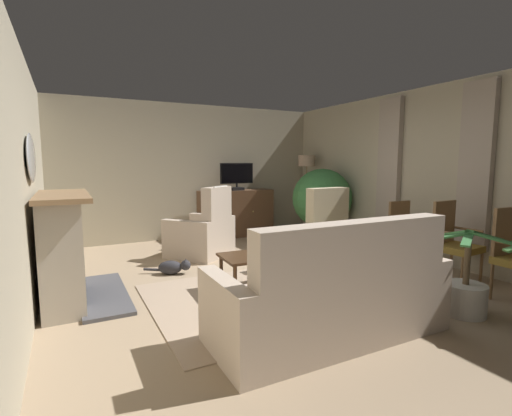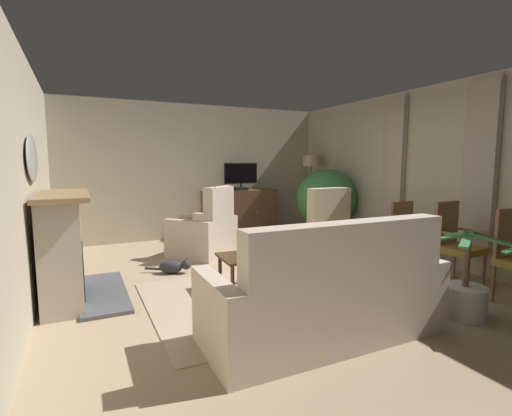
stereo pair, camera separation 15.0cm
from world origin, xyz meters
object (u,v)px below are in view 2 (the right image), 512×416
(tv_remote, at_px, (260,251))
(cat, at_px, (174,266))
(fireplace, at_px, (65,250))
(armchair_by_fireplace, at_px, (205,234))
(sofa_floral, at_px, (328,300))
(side_chair_tucked_against_wall, at_px, (455,242))
(potted_plant_on_hearth_side, at_px, (326,199))
(potted_plant_small_fern_corner, at_px, (465,297))
(coffee_table, at_px, (265,257))
(television, at_px, (241,176))
(folded_newspaper, at_px, (273,250))
(side_chair_nearest_door, at_px, (410,234))
(armchair_near_window, at_px, (340,246))
(floor_lamp, at_px, (311,171))
(tv_cabinet, at_px, (240,214))
(wall_mirror_oval, at_px, (32,158))

(tv_remote, relative_size, cat, 0.29)
(fireplace, bearing_deg, armchair_by_fireplace, 32.21)
(sofa_floral, xyz_separation_m, armchair_by_fireplace, (-0.04, 3.29, -0.00))
(fireplace, distance_m, armchair_by_fireplace, 2.39)
(side_chair_tucked_against_wall, bearing_deg, cat, 147.86)
(fireplace, height_order, potted_plant_on_hearth_side, potted_plant_on_hearth_side)
(sofa_floral, relative_size, potted_plant_small_fern_corner, 2.31)
(fireplace, relative_size, armchair_by_fireplace, 1.20)
(coffee_table, bearing_deg, television, 71.97)
(folded_newspaper, height_order, side_chair_tucked_against_wall, side_chair_tucked_against_wall)
(folded_newspaper, distance_m, side_chair_nearest_door, 2.10)
(sofa_floral, bearing_deg, fireplace, 135.41)
(television, xyz_separation_m, side_chair_tucked_against_wall, (1.24, -3.93, -0.72))
(armchair_near_window, relative_size, armchair_by_fireplace, 0.93)
(folded_newspaper, xyz_separation_m, floor_lamp, (2.35, 2.70, 0.91))
(tv_remote, relative_size, armchair_by_fireplace, 0.14)
(fireplace, relative_size, potted_plant_on_hearth_side, 1.06)
(tv_remote, distance_m, armchair_by_fireplace, 1.79)
(tv_cabinet, bearing_deg, coffee_table, -107.75)
(sofa_floral, xyz_separation_m, cat, (-0.75, 2.50, -0.25))
(tv_cabinet, bearing_deg, side_chair_tucked_against_wall, -72.69)
(tv_cabinet, bearing_deg, armchair_near_window, -84.29)
(armchair_by_fireplace, distance_m, cat, 1.10)
(wall_mirror_oval, height_order, cat, wall_mirror_oval)
(television, bearing_deg, tv_cabinet, 90.00)
(side_chair_tucked_against_wall, distance_m, potted_plant_on_hearth_side, 2.91)
(coffee_table, bearing_deg, fireplace, 163.88)
(sofa_floral, distance_m, potted_plant_small_fern_corner, 1.53)
(floor_lamp, bearing_deg, cat, -153.33)
(sofa_floral, relative_size, side_chair_nearest_door, 2.20)
(television, xyz_separation_m, cat, (-1.86, -1.98, -1.16))
(armchair_by_fireplace, xyz_separation_m, cat, (-0.71, -0.80, -0.25))
(folded_newspaper, xyz_separation_m, side_chair_tucked_against_wall, (2.08, -0.95, 0.10))
(armchair_near_window, height_order, side_chair_tucked_against_wall, armchair_near_window)
(armchair_near_window, xyz_separation_m, side_chair_tucked_against_wall, (0.95, -1.06, 0.18))
(tv_remote, relative_size, armchair_near_window, 0.15)
(potted_plant_on_hearth_side, bearing_deg, coffee_table, -139.24)
(wall_mirror_oval, height_order, potted_plant_small_fern_corner, wall_mirror_oval)
(armchair_near_window, bearing_deg, television, 95.81)
(side_chair_tucked_against_wall, height_order, side_chair_nearest_door, side_chair_tucked_against_wall)
(wall_mirror_oval, bearing_deg, tv_cabinet, 36.29)
(television, height_order, coffee_table, television)
(potted_plant_on_hearth_side, height_order, potted_plant_small_fern_corner, potted_plant_on_hearth_side)
(sofa_floral, xyz_separation_m, floor_lamp, (2.62, 4.19, 0.99))
(potted_plant_on_hearth_side, bearing_deg, cat, -163.62)
(sofa_floral, bearing_deg, potted_plant_on_hearth_side, 54.28)
(tv_cabinet, relative_size, coffee_table, 1.38)
(side_chair_tucked_against_wall, bearing_deg, fireplace, 161.44)
(sofa_floral, distance_m, armchair_near_window, 2.13)
(armchair_by_fireplace, relative_size, side_chair_nearest_door, 1.29)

